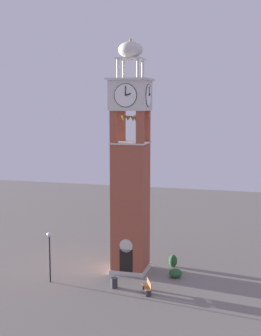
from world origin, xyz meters
The scene contains 7 objects.
ground centered at (0.00, 0.00, 0.00)m, with size 80.00×80.00×0.00m, color gray.
clock_tower centered at (0.00, 0.00, 8.10)m, with size 3.32×3.32×19.18m.
park_bench centered at (2.53, -4.37, 0.48)m, with size 1.06×1.64×0.95m.
lamp_post centered at (-5.42, -4.30, 2.80)m, with size 0.36×0.36×4.06m.
trash_bin centered at (-0.17, -4.10, 0.40)m, with size 0.52×0.52×0.80m, color #2D2D33.
shrub_near_entry centered at (3.97, -0.65, 0.36)m, with size 1.05×1.05×0.71m, color #28562D.
shrub_left_of_tower centered at (3.32, 1.84, 0.53)m, with size 0.73×0.73×1.05m, color #28562D.
Camera 1 is at (10.47, -38.12, 14.17)m, focal length 51.79 mm.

